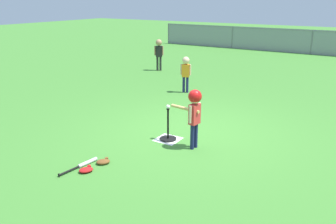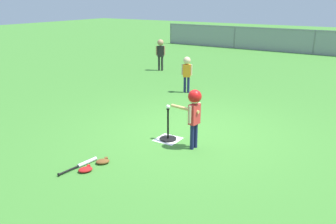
{
  "view_description": "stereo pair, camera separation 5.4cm",
  "coord_description": "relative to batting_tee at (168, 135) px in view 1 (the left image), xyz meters",
  "views": [
    {
      "loc": [
        2.98,
        -5.71,
        2.55
      ],
      "look_at": [
        -0.23,
        -0.58,
        0.55
      ],
      "focal_mm": 36.82,
      "sensor_mm": 36.0,
      "label": 1
    },
    {
      "loc": [
        3.02,
        -5.68,
        2.55
      ],
      "look_at": [
        -0.23,
        -0.58,
        0.55
      ],
      "focal_mm": 36.82,
      "sensor_mm": 36.0,
      "label": 2
    }
  ],
  "objects": [
    {
      "name": "outfield_fence",
      "position": [
        0.23,
        12.48,
        0.52
      ],
      "size": [
        16.06,
        0.06,
        1.15
      ],
      "color": "slate",
      "rests_on": "ground_plane"
    },
    {
      "name": "fielder_deep_left",
      "position": [
        -3.76,
        5.38,
        0.64
      ],
      "size": [
        0.29,
        0.24,
        1.14
      ],
      "color": "#262626",
      "rests_on": "ground_plane"
    },
    {
      "name": "home_plate",
      "position": [
        0.0,
        0.0,
        -0.09
      ],
      "size": [
        0.44,
        0.44,
        0.01
      ],
      "primitive_type": "cube",
      "color": "white",
      "rests_on": "ground_plane"
    },
    {
      "name": "fielder_near_left",
      "position": [
        -1.4,
        3.17,
        0.56
      ],
      "size": [
        0.28,
        0.2,
        1.02
      ],
      "color": "#191E4C",
      "rests_on": "ground_plane"
    },
    {
      "name": "glove_near_bats",
      "position": [
        -0.39,
        -1.76,
        -0.06
      ],
      "size": [
        0.25,
        0.27,
        0.07
      ],
      "color": "#B21919",
      "rests_on": "ground_plane"
    },
    {
      "name": "baseball_on_tee",
      "position": [
        0.0,
        0.0,
        0.56
      ],
      "size": [
        0.07,
        0.07,
        0.07
      ],
      "primitive_type": "sphere",
      "color": "white",
      "rests_on": "batting_tee"
    },
    {
      "name": "batting_tee",
      "position": [
        0.0,
        0.0,
        0.0
      ],
      "size": [
        0.32,
        0.32,
        0.62
      ],
      "color": "black",
      "rests_on": "ground_plane"
    },
    {
      "name": "spare_bat_silver",
      "position": [
        -0.57,
        -1.63,
        -0.06
      ],
      "size": [
        0.14,
        0.73,
        0.06
      ],
      "color": "silver",
      "rests_on": "ground_plane"
    },
    {
      "name": "glove_by_plate",
      "position": [
        -0.36,
        -1.41,
        -0.06
      ],
      "size": [
        0.27,
        0.27,
        0.07
      ],
      "color": "brown",
      "rests_on": "ground_plane"
    },
    {
      "name": "batter_child",
      "position": [
        0.59,
        -0.09,
        0.67
      ],
      "size": [
        0.63,
        0.31,
        1.08
      ],
      "color": "#191E4C",
      "rests_on": "ground_plane"
    },
    {
      "name": "ground_plane",
      "position": [
        0.23,
        0.58,
        -0.09
      ],
      "size": [
        60.0,
        60.0,
        0.0
      ],
      "primitive_type": "plane",
      "color": "#3D7A2D"
    }
  ]
}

